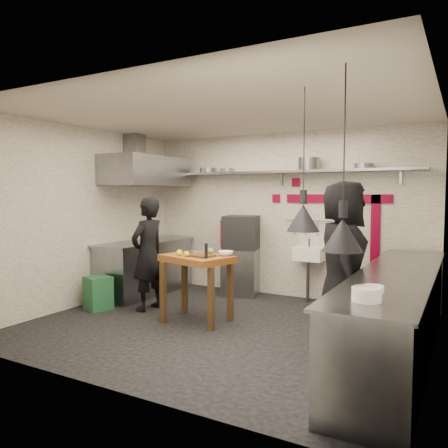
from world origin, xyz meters
The scene contains 47 objects.
floor centered at (0.00, 0.00, 0.00)m, with size 5.00×5.00×0.00m, color black.
ceiling centered at (0.00, 0.00, 2.80)m, with size 5.00×5.00×0.00m, color beige.
wall_back centered at (0.00, 2.10, 1.40)m, with size 5.00×0.04×2.80m, color silver.
wall_front centered at (0.00, -2.10, 1.40)m, with size 5.00×0.04×2.80m, color silver.
wall_left centered at (-2.50, 0.00, 1.40)m, with size 0.04×4.20×2.80m, color silver.
wall_right centered at (2.50, 0.00, 1.40)m, with size 0.04×4.20×2.80m, color silver.
red_band_horiz centered at (0.95, 2.08, 1.68)m, with size 1.70×0.02×0.14m, color maroon.
red_band_vert centered at (1.55, 2.08, 1.20)m, with size 0.14×0.02×1.10m, color maroon.
red_tile_a centered at (0.25, 2.08, 1.95)m, with size 0.14×0.02×0.14m, color maroon.
red_tile_b centered at (-0.10, 2.08, 1.68)m, with size 0.14×0.02×0.14m, color maroon.
back_shelf centered at (0.00, 1.92, 2.12)m, with size 4.60×0.34×0.04m, color slate.
shelf_bracket_left centered at (-1.90, 2.07, 2.02)m, with size 0.04×0.06×0.24m, color slate.
shelf_bracket_mid centered at (0.00, 2.07, 2.02)m, with size 0.04×0.06×0.24m, color slate.
shelf_bracket_right centered at (1.90, 2.07, 2.02)m, with size 0.04×0.06×0.24m, color slate.
pan_far_left centered at (-1.37, 1.92, 2.19)m, with size 0.30×0.30×0.09m, color slate.
pan_mid_left centered at (-0.98, 1.92, 2.18)m, with size 0.25×0.25×0.07m, color slate.
stock_pot centered at (0.53, 1.92, 2.24)m, with size 0.34×0.34×0.20m, color slate.
pan_right centered at (1.39, 1.92, 2.18)m, with size 0.29×0.29×0.08m, color slate.
oven_stand centered at (-0.62, 1.75, 0.40)m, with size 0.58×0.53×0.80m, color slate.
combi_oven centered at (-0.61, 1.76, 1.09)m, with size 0.57×0.53×0.58m, color black.
oven_door centered at (-0.60, 1.50, 1.09)m, with size 0.51×0.03×0.46m, color maroon.
oven_glass centered at (-0.57, 1.51, 1.09)m, with size 0.34×0.02×0.34m, color black.
hand_sink centered at (0.55, 1.92, 0.78)m, with size 0.46×0.34×0.22m, color white.
sink_tap centered at (0.55, 1.92, 0.96)m, with size 0.03×0.03×0.14m, color slate.
sink_drain centered at (0.55, 1.88, 0.34)m, with size 0.06×0.06×0.66m, color slate.
utensil_rail centered at (0.55, 2.06, 1.32)m, with size 0.02×0.02×0.90m, color slate.
counter_right centered at (2.15, 0.00, 0.45)m, with size 0.70×3.80×0.90m, color slate.
counter_right_top centered at (2.15, 0.00, 0.92)m, with size 0.76×3.90×0.03m, color slate.
plate_stack centered at (2.12, -1.50, 0.99)m, with size 0.22×0.22×0.11m, color white.
small_bowl_right centered at (2.10, -1.11, 0.96)m, with size 0.18×0.18×0.05m, color white.
counter_left centered at (-2.15, 1.05, 0.45)m, with size 0.70×1.90×0.90m, color slate.
counter_left_top centered at (-2.15, 1.05, 0.92)m, with size 0.76×2.00×0.03m, color slate.
extractor_hood centered at (-2.10, 1.05, 2.15)m, with size 0.78×1.60×0.50m, color slate.
hood_duct centered at (-2.35, 1.05, 2.55)m, with size 0.28×0.28×0.50m, color slate.
green_bin centered at (-2.10, -0.14, 0.25)m, with size 0.35×0.35×0.50m, color #1F5B35.
prep_table centered at (-0.43, 0.05, 0.46)m, with size 0.92×0.64×0.92m, color brown, non-canonical shape.
cutting_board centered at (-0.33, -0.02, 0.93)m, with size 0.36×0.25×0.03m, color #432D18.
pepper_mill centered at (-0.16, -0.14, 1.02)m, with size 0.04×0.04×0.20m, color black.
lemon_a centered at (-0.62, -0.09, 0.96)m, with size 0.08×0.08×0.08m, color yellow.
lemon_b centered at (-0.47, -0.13, 0.96)m, with size 0.07×0.07×0.07m, color yellow.
veg_ball centered at (-0.29, 0.17, 0.97)m, with size 0.10×0.10×0.10m, color olive.
steel_tray centered at (-0.69, 0.18, 0.94)m, with size 0.17×0.11×0.03m, color slate.
bowl centered at (-0.07, 0.21, 0.95)m, with size 0.21×0.21×0.06m, color white.
heat_lamp_near centered at (1.36, -0.78, 2.09)m, with size 0.33×0.33×1.41m, color black, non-canonical shape.
heat_lamp_far centered at (1.90, -1.36, 2.04)m, with size 0.33×0.33×1.51m, color black, non-canonical shape.
chef_left centered at (-1.41, 0.21, 0.85)m, with size 0.62×0.41×1.71m, color black.
chef_right centered at (1.48, 0.36, 0.96)m, with size 0.94×0.61×1.92m, color black.
Camera 1 is at (2.77, -4.94, 1.76)m, focal length 35.00 mm.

